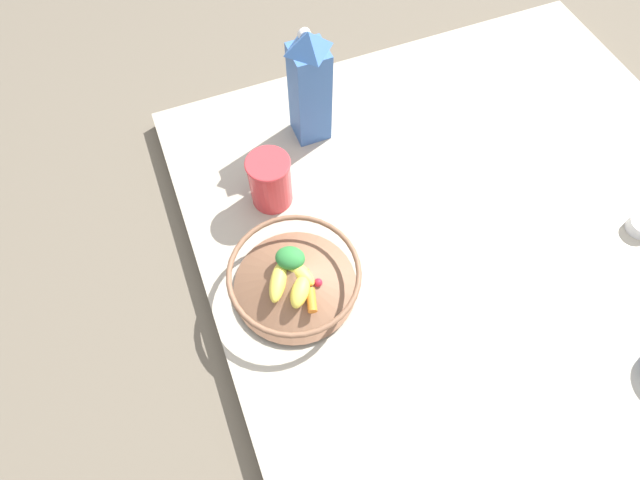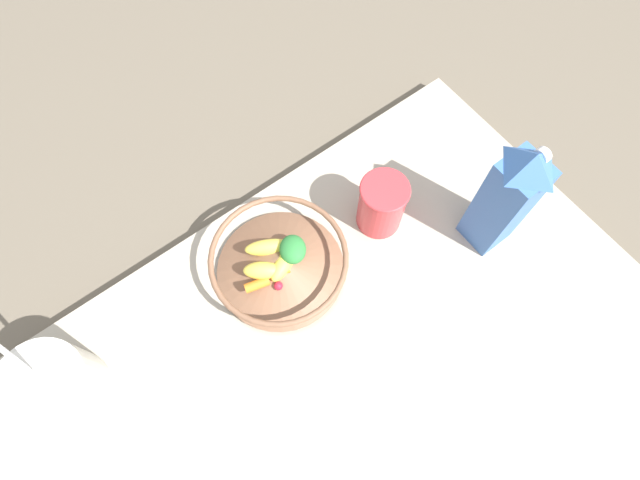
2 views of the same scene
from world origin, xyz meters
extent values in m
plane|color=#665B4C|center=(0.00, 0.00, 0.00)|extent=(6.00, 6.00, 0.00)
cube|color=#B2A893|center=(0.00, 0.00, 0.02)|extent=(1.11, 1.11, 0.04)
cylinder|color=brown|center=(0.40, -0.03, 0.04)|extent=(0.13, 0.13, 0.01)
cone|color=brown|center=(0.40, -0.03, 0.08)|extent=(0.23, 0.23, 0.05)
torus|color=brown|center=(0.40, -0.03, 0.10)|extent=(0.24, 0.24, 0.01)
ellipsoid|color=#EFD64C|center=(0.43, -0.03, 0.09)|extent=(0.06, 0.08, 0.03)
ellipsoid|color=#EFD64C|center=(0.40, 0.01, 0.09)|extent=(0.06, 0.07, 0.03)
ellipsoid|color=#EFD64C|center=(0.39, -0.03, 0.09)|extent=(0.06, 0.08, 0.03)
cylinder|color=orange|center=(0.38, 0.03, 0.09)|extent=(0.03, 0.05, 0.02)
cylinder|color=orange|center=(0.39, -0.03, 0.09)|extent=(0.05, 0.03, 0.02)
sphere|color=red|center=(0.36, 0.00, 0.09)|extent=(0.02, 0.02, 0.02)
sphere|color=red|center=(0.40, -0.03, 0.09)|extent=(0.01, 0.01, 0.01)
sphere|color=red|center=(0.41, -0.06, 0.09)|extent=(0.02, 0.02, 0.02)
ellipsoid|color=#2D7F38|center=(0.39, -0.05, 0.11)|extent=(0.07, 0.07, 0.03)
cube|color=#3D6BB2|center=(0.23, -0.37, 0.15)|extent=(0.07, 0.07, 0.22)
pyramid|color=#3D6BB2|center=(0.23, -0.37, 0.28)|extent=(0.07, 0.07, 0.04)
cylinder|color=white|center=(0.23, -0.39, 0.28)|extent=(0.02, 0.01, 0.02)
cylinder|color=#DB383D|center=(0.37, -0.23, 0.10)|extent=(0.08, 0.08, 0.12)
torus|color=#DB383D|center=(0.37, -0.23, 0.15)|extent=(0.09, 0.09, 0.01)
camera|label=1|loc=(0.49, 0.34, 0.89)|focal=28.00mm
camera|label=2|loc=(0.11, 0.10, 0.89)|focal=28.00mm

